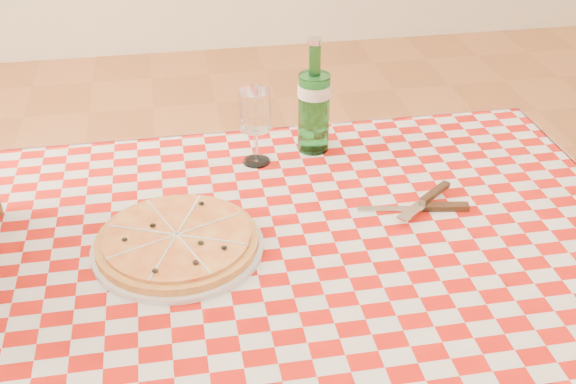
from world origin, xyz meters
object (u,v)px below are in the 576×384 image
(dining_table, at_px, (303,275))
(pizza_plate, at_px, (177,240))
(water_bottle, at_px, (314,96))
(wine_glass, at_px, (256,128))

(dining_table, height_order, pizza_plate, pizza_plate)
(dining_table, relative_size, water_bottle, 4.53)
(dining_table, height_order, water_bottle, water_bottle)
(water_bottle, xyz_separation_m, wine_glass, (-0.14, -0.04, -0.05))
(dining_table, xyz_separation_m, water_bottle, (0.09, 0.33, 0.23))
(water_bottle, bearing_deg, pizza_plate, -134.08)
(dining_table, relative_size, wine_glass, 6.97)
(dining_table, xyz_separation_m, pizza_plate, (-0.24, -0.01, 0.12))
(water_bottle, distance_m, wine_glass, 0.15)
(water_bottle, bearing_deg, wine_glass, -163.90)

